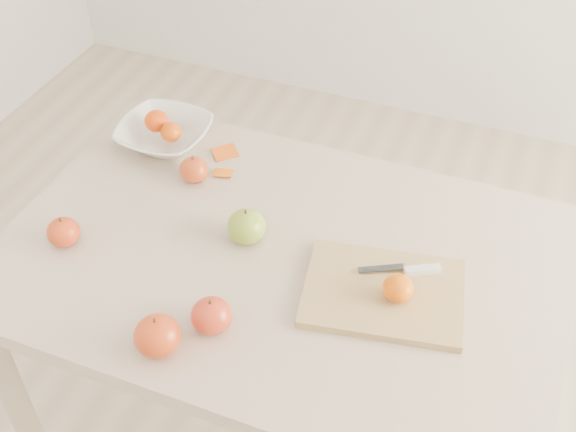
% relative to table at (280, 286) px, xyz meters
% --- Properties ---
extents(table, '(1.20, 0.80, 0.75)m').
position_rel_table_xyz_m(table, '(0.00, 0.00, 0.00)').
color(table, '#C7B096').
rests_on(table, ground).
extents(cutting_board, '(0.35, 0.29, 0.02)m').
position_rel_table_xyz_m(cutting_board, '(0.24, -0.03, 0.11)').
color(cutting_board, tan).
rests_on(cutting_board, table).
extents(board_tangerine, '(0.06, 0.06, 0.05)m').
position_rel_table_xyz_m(board_tangerine, '(0.27, -0.04, 0.14)').
color(board_tangerine, '#DB5B07').
rests_on(board_tangerine, cutting_board).
extents(fruit_bowl, '(0.23, 0.23, 0.06)m').
position_rel_table_xyz_m(fruit_bowl, '(-0.42, 0.26, 0.13)').
color(fruit_bowl, white).
rests_on(fruit_bowl, table).
extents(bowl_tangerine_near, '(0.06, 0.06, 0.05)m').
position_rel_table_xyz_m(bowl_tangerine_near, '(-0.45, 0.27, 0.15)').
color(bowl_tangerine_near, '#CE3F07').
rests_on(bowl_tangerine_near, fruit_bowl).
extents(bowl_tangerine_far, '(0.05, 0.05, 0.05)m').
position_rel_table_xyz_m(bowl_tangerine_far, '(-0.39, 0.25, 0.15)').
color(bowl_tangerine_far, '#CC4E07').
rests_on(bowl_tangerine_far, fruit_bowl).
extents(orange_peel_a, '(0.07, 0.07, 0.01)m').
position_rel_table_xyz_m(orange_peel_a, '(-0.26, 0.28, 0.10)').
color(orange_peel_a, '#D0520E').
rests_on(orange_peel_a, table).
extents(orange_peel_b, '(0.05, 0.04, 0.01)m').
position_rel_table_xyz_m(orange_peel_b, '(-0.23, 0.20, 0.10)').
color(orange_peel_b, orange).
rests_on(orange_peel_b, table).
extents(paring_knife, '(0.16, 0.08, 0.01)m').
position_rel_table_xyz_m(paring_knife, '(0.28, 0.04, 0.12)').
color(paring_knife, white).
rests_on(paring_knife, cutting_board).
extents(apple_green, '(0.09, 0.09, 0.08)m').
position_rel_table_xyz_m(apple_green, '(-0.08, 0.02, 0.14)').
color(apple_green, '#618A18').
rests_on(apple_green, table).
extents(apple_red_c, '(0.09, 0.09, 0.08)m').
position_rel_table_xyz_m(apple_red_c, '(-0.12, -0.31, 0.14)').
color(apple_red_c, '#A21110').
rests_on(apple_red_c, table).
extents(apple_red_e, '(0.08, 0.08, 0.07)m').
position_rel_table_xyz_m(apple_red_e, '(-0.05, -0.23, 0.13)').
color(apple_red_e, '#95060A').
rests_on(apple_red_e, table).
extents(apple_red_a, '(0.07, 0.07, 0.06)m').
position_rel_table_xyz_m(apple_red_a, '(-0.28, 0.16, 0.13)').
color(apple_red_a, '#970B02').
rests_on(apple_red_a, table).
extents(apple_red_b, '(0.07, 0.07, 0.06)m').
position_rel_table_xyz_m(apple_red_b, '(-0.45, -0.14, 0.13)').
color(apple_red_b, '#A00816').
rests_on(apple_red_b, table).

